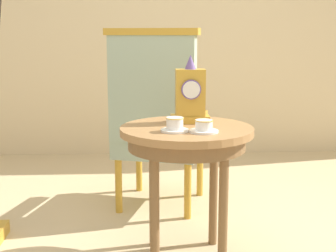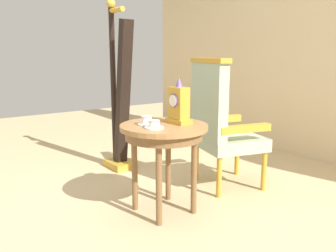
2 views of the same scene
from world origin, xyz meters
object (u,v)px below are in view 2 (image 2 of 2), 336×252
object	(u,v)px
harp	(120,103)
armchair	(220,122)
mantel_clock	(179,105)
side_table	(164,136)
teacup_left	(147,121)
teacup_right	(154,125)

from	to	relation	value
harp	armchair	bearing A→B (deg)	24.28
mantel_clock	harp	distance (m)	1.14
side_table	teacup_left	distance (m)	0.17
armchair	harp	xyz separation A→B (m)	(-0.98, -0.44, 0.09)
teacup_right	mantel_clock	bearing A→B (deg)	99.15
mantel_clock	armchair	xyz separation A→B (m)	(-0.15, 0.58, -0.21)
teacup_left	teacup_right	xyz separation A→B (m)	(0.13, -0.02, -0.00)
mantel_clock	armchair	distance (m)	0.64
teacup_left	harp	size ratio (longest dim) A/B	0.08
teacup_left	teacup_right	size ratio (longest dim) A/B	0.98
teacup_left	mantel_clock	xyz separation A→B (m)	(0.09, 0.22, 0.11)
teacup_left	teacup_right	distance (m)	0.13
harp	side_table	bearing A→B (deg)	-13.10
teacup_right	harp	world-z (taller)	harp
mantel_clock	side_table	bearing A→B (deg)	-103.00
mantel_clock	armchair	size ratio (longest dim) A/B	0.29
teacup_left	mantel_clock	size ratio (longest dim) A/B	0.39
teacup_left	armchair	xyz separation A→B (m)	(-0.06, 0.80, -0.11)
mantel_clock	armchair	bearing A→B (deg)	104.41
mantel_clock	harp	xyz separation A→B (m)	(-1.13, 0.14, -0.12)
teacup_left	mantel_clock	world-z (taller)	mantel_clock
mantel_clock	harp	size ratio (longest dim) A/B	0.20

